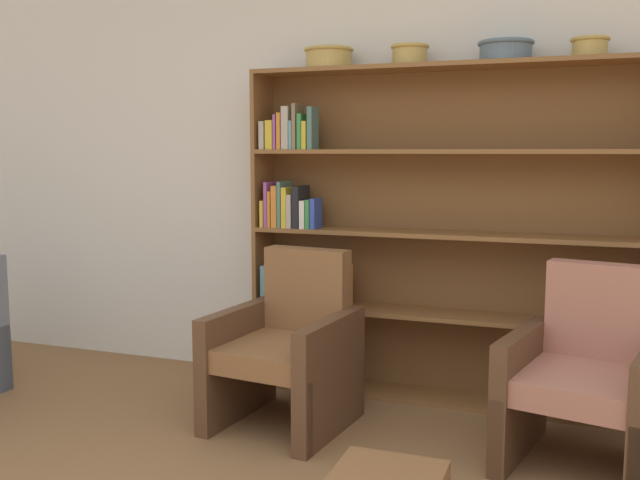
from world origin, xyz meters
The scene contains 8 objects.
wall_back centered at (0.00, 2.83, 1.38)m, with size 12.00×0.06×2.75m.
bookshelf centered at (-0.03, 2.67, 0.93)m, with size 2.32×0.30×1.91m.
bowl_copper centered at (-0.56, 2.64, 1.98)m, with size 0.29×0.29×0.12m.
bowl_terracotta centered at (-0.08, 2.64, 1.98)m, with size 0.22×0.22×0.11m.
bowl_cream centered at (0.45, 2.64, 1.97)m, with size 0.30×0.30×0.11m.
bowl_sage centered at (0.87, 2.64, 1.97)m, with size 0.20×0.20×0.10m.
armchair_leather centered at (-0.57, 2.02, 0.39)m, with size 0.72×0.75×0.91m.
armchair_cushioned centered at (0.91, 2.02, 0.39)m, with size 0.77×0.80×0.91m.
Camera 1 is at (0.85, -1.36, 1.44)m, focal length 40.00 mm.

